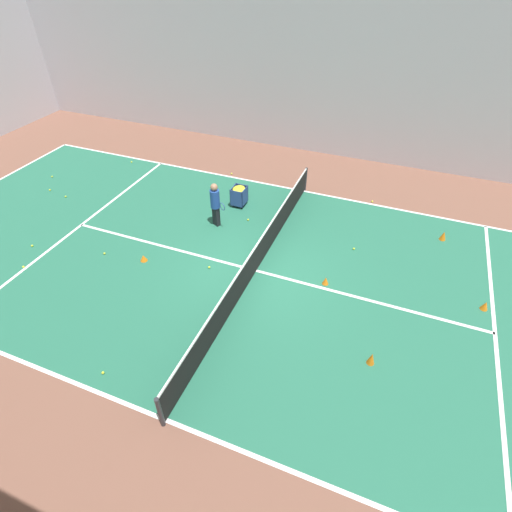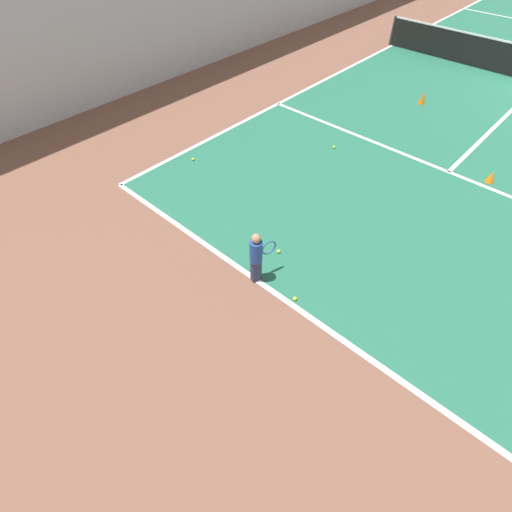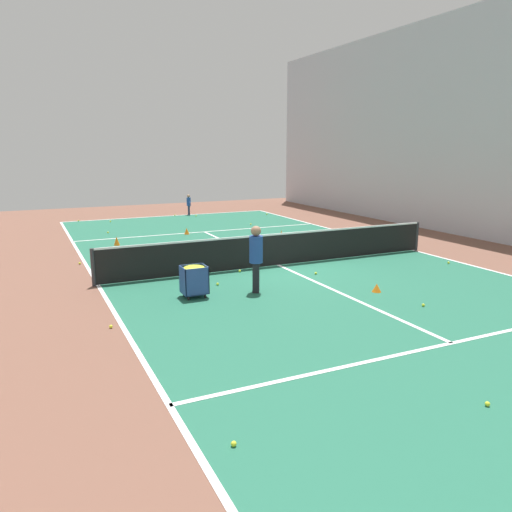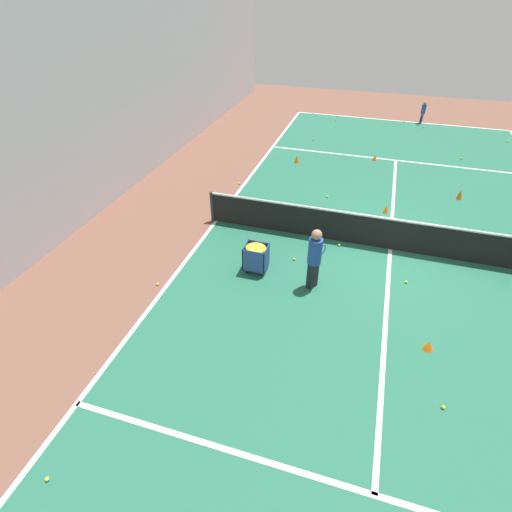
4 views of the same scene
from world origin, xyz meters
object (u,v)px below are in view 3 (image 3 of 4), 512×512
(player_near_baseline, at_px, (189,203))
(training_cone_0, at_px, (117,241))
(tennis_net, at_px, (279,249))
(ball_cart, at_px, (194,275))
(training_cone_1, at_px, (244,249))
(coach_at_net, at_px, (256,254))

(player_near_baseline, bearing_deg, training_cone_0, -20.04)
(tennis_net, relative_size, training_cone_0, 33.77)
(ball_cart, height_order, training_cone_0, ball_cart)
(training_cone_1, bearing_deg, ball_cart, 53.18)
(ball_cart, height_order, training_cone_1, ball_cart)
(coach_at_net, bearing_deg, tennis_net, -10.78)
(coach_at_net, xyz_separation_m, training_cone_1, (-1.59, -4.34, -0.81))
(tennis_net, height_order, training_cone_0, tennis_net)
(ball_cart, bearing_deg, coach_at_net, 171.67)
(training_cone_0, bearing_deg, player_near_baseline, -125.51)
(tennis_net, relative_size, player_near_baseline, 10.09)
(tennis_net, bearing_deg, player_near_baseline, -95.06)
(tennis_net, relative_size, training_cone_1, 43.00)
(player_near_baseline, height_order, ball_cart, player_near_baseline)
(tennis_net, height_order, player_near_baseline, player_near_baseline)
(training_cone_0, bearing_deg, coach_at_net, 105.14)
(player_near_baseline, distance_m, training_cone_0, 8.45)
(coach_at_net, relative_size, training_cone_1, 6.54)
(ball_cart, bearing_deg, tennis_net, -148.82)
(tennis_net, bearing_deg, coach_at_net, 50.92)
(training_cone_0, bearing_deg, ball_cart, 94.15)
(tennis_net, height_order, coach_at_net, coach_at_net)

